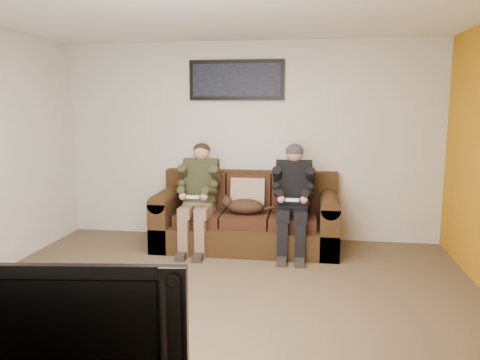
% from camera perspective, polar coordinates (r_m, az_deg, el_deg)
% --- Properties ---
extents(floor, '(5.00, 5.00, 0.00)m').
position_cam_1_polar(floor, '(4.38, -2.90, -14.92)').
color(floor, brown).
rests_on(floor, ground).
extents(ceiling, '(5.00, 5.00, 0.00)m').
position_cam_1_polar(ceiling, '(4.08, -3.22, 20.69)').
color(ceiling, silver).
rests_on(ceiling, ground).
extents(wall_back, '(5.00, 0.00, 5.00)m').
position_cam_1_polar(wall_back, '(6.23, 1.12, 4.71)').
color(wall_back, beige).
rests_on(wall_back, ground).
extents(wall_front, '(5.00, 0.00, 5.00)m').
position_cam_1_polar(wall_front, '(1.91, -16.82, -5.98)').
color(wall_front, beige).
rests_on(wall_front, ground).
extents(sofa, '(2.26, 0.98, 0.92)m').
position_cam_1_polar(sofa, '(5.97, 0.91, -4.74)').
color(sofa, '#372310').
rests_on(sofa, ground).
extents(throw_pillow, '(0.43, 0.21, 0.43)m').
position_cam_1_polar(throw_pillow, '(5.94, 0.97, -1.76)').
color(throw_pillow, tan).
rests_on(throw_pillow, sofa).
extents(throw_blanket, '(0.46, 0.23, 0.08)m').
position_cam_1_polar(throw_blanket, '(6.26, -4.96, 1.24)').
color(throw_blanket, tan).
rests_on(throw_blanket, sofa).
extents(person_left, '(0.51, 0.87, 1.31)m').
position_cam_1_polar(person_left, '(5.81, -5.04, -1.24)').
color(person_left, '#7C624D').
rests_on(person_left, sofa).
extents(person_right, '(0.51, 0.86, 1.32)m').
position_cam_1_polar(person_right, '(5.65, 6.52, -1.51)').
color(person_right, black).
rests_on(person_right, sofa).
extents(cat, '(0.66, 0.26, 0.24)m').
position_cam_1_polar(cat, '(5.75, 0.45, -3.19)').
color(cat, '#3F2918').
rests_on(cat, sofa).
extents(framed_poster, '(1.25, 0.05, 0.52)m').
position_cam_1_polar(framed_poster, '(6.21, -0.44, 12.08)').
color(framed_poster, black).
rests_on(framed_poster, wall_back).
extents(television, '(1.14, 0.29, 0.65)m').
position_cam_1_polar(television, '(2.48, -19.56, -15.99)').
color(television, black).
rests_on(television, tv_stand).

